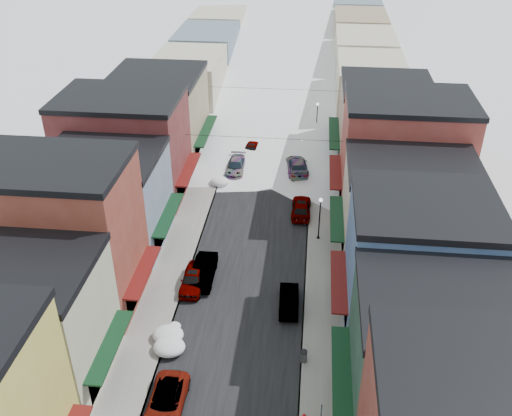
% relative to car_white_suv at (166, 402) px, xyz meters
% --- Properties ---
extents(road, '(10.00, 160.00, 0.01)m').
position_rel_car_white_suv_xyz_m(road, '(3.50, 49.58, -0.69)').
color(road, black).
rests_on(road, ground).
extents(sidewalk_left, '(3.20, 160.00, 0.15)m').
position_rel_car_white_suv_xyz_m(sidewalk_left, '(-3.10, 49.58, -0.62)').
color(sidewalk_left, gray).
rests_on(sidewalk_left, ground).
extents(sidewalk_right, '(3.20, 160.00, 0.15)m').
position_rel_car_white_suv_xyz_m(sidewalk_right, '(10.10, 49.58, -0.62)').
color(sidewalk_right, gray).
rests_on(sidewalk_right, ground).
extents(curb_left, '(0.10, 160.00, 0.15)m').
position_rel_car_white_suv_xyz_m(curb_left, '(-1.55, 49.58, -0.62)').
color(curb_left, slate).
rests_on(curb_left, ground).
extents(curb_right, '(0.10, 160.00, 0.15)m').
position_rel_car_white_suv_xyz_m(curb_right, '(8.55, 49.58, -0.62)').
color(curb_right, slate).
rests_on(curb_right, ground).
extents(bldg_l_cream, '(11.30, 8.20, 9.50)m').
position_rel_car_white_suv_xyz_m(bldg_l_cream, '(-9.69, 2.08, 4.06)').
color(bldg_l_cream, '#BBB697').
rests_on(bldg_l_cream, ground).
extents(bldg_l_brick_near, '(12.30, 8.20, 12.50)m').
position_rel_car_white_suv_xyz_m(bldg_l_brick_near, '(-10.19, 10.08, 5.56)').
color(bldg_l_brick_near, maroon).
rests_on(bldg_l_brick_near, ground).
extents(bldg_l_grayblue, '(11.30, 9.20, 9.00)m').
position_rel_car_white_suv_xyz_m(bldg_l_grayblue, '(-9.69, 18.58, 3.81)').
color(bldg_l_grayblue, slate).
rests_on(bldg_l_grayblue, ground).
extents(bldg_l_brick_far, '(13.30, 9.20, 11.00)m').
position_rel_car_white_suv_xyz_m(bldg_l_brick_far, '(-10.69, 27.58, 4.81)').
color(bldg_l_brick_far, maroon).
rests_on(bldg_l_brick_far, ground).
extents(bldg_l_tan, '(11.30, 11.20, 10.00)m').
position_rel_car_white_suv_xyz_m(bldg_l_tan, '(-9.69, 37.58, 4.31)').
color(bldg_l_tan, '#938160').
rests_on(bldg_l_tan, ground).
extents(bldg_r_green, '(11.30, 9.20, 9.50)m').
position_rel_car_white_suv_xyz_m(bldg_r_green, '(16.69, 1.58, 4.06)').
color(bldg_r_green, '#1B392D').
rests_on(bldg_r_green, ground).
extents(bldg_r_blue, '(11.30, 9.20, 10.50)m').
position_rel_car_white_suv_xyz_m(bldg_r_blue, '(16.69, 10.58, 4.56)').
color(bldg_r_blue, '#3D5A8A').
rests_on(bldg_r_blue, ground).
extents(bldg_r_cream, '(12.30, 9.20, 9.00)m').
position_rel_car_white_suv_xyz_m(bldg_r_cream, '(17.19, 19.58, 3.81)').
color(bldg_r_cream, '#B7A693').
rests_on(bldg_r_cream, ground).
extents(bldg_r_brick_far, '(13.30, 9.20, 11.50)m').
position_rel_car_white_suv_xyz_m(bldg_r_brick_far, '(17.69, 28.58, 5.06)').
color(bldg_r_brick_far, maroon).
rests_on(bldg_r_brick_far, ground).
extents(bldg_r_tan, '(11.30, 11.20, 9.50)m').
position_rel_car_white_suv_xyz_m(bldg_r_tan, '(16.69, 38.58, 4.06)').
color(bldg_r_tan, '#91725F').
rests_on(bldg_r_tan, ground).
extents(distant_blocks, '(34.00, 55.00, 8.00)m').
position_rel_car_white_suv_xyz_m(distant_blocks, '(3.50, 72.58, 3.30)').
color(distant_blocks, gray).
rests_on(distant_blocks, ground).
extents(overhead_cables, '(16.40, 15.04, 0.04)m').
position_rel_car_white_suv_xyz_m(overhead_cables, '(3.50, 37.08, 5.50)').
color(overhead_cables, black).
rests_on(overhead_cables, ground).
extents(car_white_suv, '(2.33, 5.03, 1.40)m').
position_rel_car_white_suv_xyz_m(car_white_suv, '(0.00, 0.00, 0.00)').
color(car_white_suv, '#B8B8BA').
rests_on(car_white_suv, ground).
extents(car_silver_sedan, '(1.88, 4.55, 1.54)m').
position_rel_car_white_suv_xyz_m(car_silver_sedan, '(-0.80, 12.60, 0.07)').
color(car_silver_sedan, '#919498').
rests_on(car_silver_sedan, ground).
extents(car_dark_hatch, '(1.78, 4.95, 1.62)m').
position_rel_car_white_suv_xyz_m(car_dark_hatch, '(-0.05, 13.72, 0.11)').
color(car_dark_hatch, black).
rests_on(car_dark_hatch, ground).
extents(car_silver_wagon, '(2.10, 5.09, 1.48)m').
position_rel_car_white_suv_xyz_m(car_silver_wagon, '(0.00, 33.51, 0.04)').
color(car_silver_wagon, gray).
rests_on(car_silver_wagon, ground).
extents(car_green_sedan, '(1.71, 4.46, 1.45)m').
position_rel_car_white_suv_xyz_m(car_green_sedan, '(7.35, 10.86, 0.03)').
color(car_green_sedan, black).
rests_on(car_green_sedan, ground).
extents(car_gray_suv, '(1.93, 4.79, 1.63)m').
position_rel_car_white_suv_xyz_m(car_gray_suv, '(7.80, 25.09, 0.12)').
color(car_gray_suv, gray).
rests_on(car_gray_suv, ground).
extents(car_black_sedan, '(3.12, 6.07, 1.68)m').
position_rel_car_white_suv_xyz_m(car_black_sedan, '(7.01, 34.15, 0.14)').
color(car_black_sedan, black).
rests_on(car_black_sedan, ground).
extents(car_lane_silver, '(2.48, 4.94, 1.61)m').
position_rel_car_white_suv_xyz_m(car_lane_silver, '(1.30, 37.87, 0.11)').
color(car_lane_silver, '#999CA1').
rests_on(car_lane_silver, ground).
extents(car_lane_white, '(2.66, 5.60, 1.55)m').
position_rel_car_white_suv_xyz_m(car_lane_white, '(4.10, 51.61, 0.08)').
color(car_lane_white, white).
rests_on(car_lane_white, ground).
extents(parking_sign, '(0.07, 0.33, 2.40)m').
position_rel_car_white_suv_xyz_m(parking_sign, '(9.92, -0.77, 0.86)').
color(parking_sign, black).
rests_on(parking_sign, sidewalk_right).
extents(trash_can, '(0.54, 0.54, 0.92)m').
position_rel_car_white_suv_xyz_m(trash_can, '(8.70, 5.01, -0.08)').
color(trash_can, '#515355').
rests_on(trash_can, sidewalk_right).
extents(streetlamp_near, '(0.36, 0.36, 4.35)m').
position_rel_car_white_suv_xyz_m(streetlamp_near, '(9.59, 20.72, 2.20)').
color(streetlamp_near, black).
rests_on(streetlamp_near, sidewalk_right).
extents(streetlamp_far, '(0.37, 0.37, 4.43)m').
position_rel_car_white_suv_xyz_m(streetlamp_far, '(9.02, 44.58, 2.25)').
color(streetlamp_far, black).
rests_on(streetlamp_far, sidewalk_right).
extents(snow_pile_near, '(2.35, 2.65, 0.99)m').
position_rel_car_white_suv_xyz_m(snow_pile_near, '(-1.00, 5.11, -0.22)').
color(snow_pile_near, white).
rests_on(snow_pile_near, ground).
extents(snow_pile_mid, '(2.34, 2.64, 0.99)m').
position_rel_car_white_suv_xyz_m(snow_pile_mid, '(-1.38, 6.33, -0.23)').
color(snow_pile_mid, white).
rests_on(snow_pile_mid, ground).
extents(snow_pile_far, '(2.10, 2.49, 0.89)m').
position_rel_car_white_suv_xyz_m(snow_pile_far, '(-1.34, 30.29, -0.27)').
color(snow_pile_far, white).
rests_on(snow_pile_far, ground).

